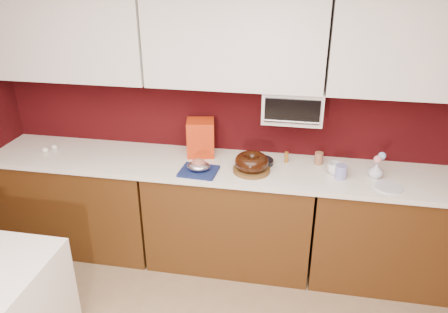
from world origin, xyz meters
name	(u,v)px	position (x,y,z in m)	size (l,w,h in m)	color
wall_back	(237,111)	(0.00, 2.25, 1.25)	(4.00, 0.02, 2.50)	#350709
base_cabinet_left	(82,201)	(-1.33, 1.94, 0.43)	(1.31, 0.58, 0.86)	#4A2A0E
base_cabinet_center	(230,216)	(0.00, 1.94, 0.43)	(1.31, 0.58, 0.86)	#4A2A0E
base_cabinet_right	(398,233)	(1.33, 1.94, 0.43)	(1.31, 0.58, 0.86)	#4A2A0E
countertop	(231,168)	(0.00, 1.94, 0.88)	(4.00, 0.62, 0.04)	white
upper_cabinet_left	(65,34)	(-1.33, 2.08, 1.85)	(1.31, 0.33, 0.70)	white
upper_cabinet_center	(235,39)	(0.00, 2.08, 1.85)	(1.31, 0.33, 0.70)	white
upper_cabinet_right	(429,45)	(1.33, 2.08, 1.85)	(1.31, 0.33, 0.70)	white
toaster_oven	(293,105)	(0.45, 2.10, 1.38)	(0.45, 0.30, 0.25)	white
toaster_oven_door	(292,111)	(0.45, 1.94, 1.38)	(0.40, 0.02, 0.18)	black
toaster_oven_handle	(291,122)	(0.45, 1.93, 1.30)	(0.02, 0.02, 0.42)	silver
cake_base	(251,170)	(0.17, 1.86, 0.91)	(0.29, 0.29, 0.03)	brown
bundt_cake	(252,162)	(0.17, 1.86, 0.98)	(0.26, 0.26, 0.10)	black
navy_towel	(199,171)	(-0.22, 1.78, 0.91)	(0.28, 0.23, 0.02)	#15204F
foil_ham_nest	(199,166)	(-0.22, 1.78, 0.96)	(0.17, 0.15, 0.06)	silver
roasted_ham	(198,163)	(-0.22, 1.78, 0.98)	(0.11, 0.09, 0.07)	#A15949
pandoro_box	(201,138)	(-0.28, 2.10, 1.05)	(0.22, 0.20, 0.30)	#AB140B
dark_pan	(261,162)	(0.23, 2.01, 0.92)	(0.20, 0.20, 0.04)	black
coffee_mug	(335,167)	(0.80, 1.94, 0.95)	(0.10, 0.10, 0.11)	silver
blue_jar	(341,172)	(0.84, 1.87, 0.95)	(0.09, 0.09, 0.10)	navy
flower_vase	(376,170)	(1.09, 1.93, 0.96)	(0.09, 0.09, 0.13)	silver
flower_pink	(378,159)	(1.09, 1.93, 1.05)	(0.06, 0.06, 0.06)	pink
flower_blue	(382,156)	(1.12, 1.95, 1.07)	(0.06, 0.06, 0.06)	#86A6D7
china_plate	(389,187)	(1.17, 1.78, 0.91)	(0.20, 0.20, 0.01)	silver
amber_bottle	(286,157)	(0.43, 2.08, 0.94)	(0.03, 0.03, 0.09)	brown
paper_cup	(319,158)	(0.68, 2.09, 0.95)	(0.07, 0.07, 0.10)	brown
egg_left	(45,150)	(-1.57, 1.91, 0.92)	(0.06, 0.04, 0.04)	white
egg_right	(54,147)	(-1.53, 1.97, 0.92)	(0.06, 0.04, 0.04)	silver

